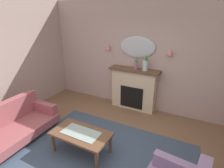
{
  "coord_description": "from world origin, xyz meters",
  "views": [
    {
      "loc": [
        1.4,
        -2.01,
        2.46
      ],
      "look_at": [
        -0.36,
        1.29,
        1.05
      ],
      "focal_mm": 28.79,
      "sensor_mm": 36.0,
      "label": 1
    }
  ],
  "objects": [
    {
      "name": "fireplace",
      "position": [
        -0.23,
        2.32,
        0.57
      ],
      "size": [
        1.36,
        0.36,
        1.16
      ],
      "color": "beige",
      "rests_on": "ground"
    },
    {
      "name": "mantel_vase_right",
      "position": [
        0.07,
        2.29,
        1.35
      ],
      "size": [
        0.13,
        0.13,
        0.43
      ],
      "color": "silver",
      "rests_on": "fireplace"
    },
    {
      "name": "floor",
      "position": [
        0.0,
        0.0,
        -0.05
      ],
      "size": [
        6.72,
        5.98,
        0.1
      ],
      "primitive_type": "cube",
      "color": "brown",
      "rests_on": "ground"
    },
    {
      "name": "coffee_table",
      "position": [
        -0.42,
        0.18,
        0.38
      ],
      "size": [
        1.1,
        0.6,
        0.45
      ],
      "color": "brown",
      "rests_on": "ground"
    },
    {
      "name": "wall_mirror",
      "position": [
        -0.23,
        2.46,
        1.71
      ],
      "size": [
        0.96,
        0.06,
        0.56
      ],
      "primitive_type": "ellipsoid",
      "color": "#B2BCC6"
    },
    {
      "name": "wall_sconce_left",
      "position": [
        -1.08,
        2.41,
        1.66
      ],
      "size": [
        0.14,
        0.14,
        0.14
      ],
      "primitive_type": "cone",
      "color": "#D17066"
    },
    {
      "name": "wall_sconce_right",
      "position": [
        0.62,
        2.41,
        1.66
      ],
      "size": [
        0.14,
        0.14,
        0.14
      ],
      "primitive_type": "cone",
      "color": "#D17066"
    },
    {
      "name": "mantel_vase_left",
      "position": [
        -0.18,
        2.29,
        1.34
      ],
      "size": [
        0.1,
        0.1,
        0.35
      ],
      "color": "#9E6084",
      "rests_on": "fireplace"
    },
    {
      "name": "floral_couch",
      "position": [
        -1.97,
        -0.16,
        0.32
      ],
      "size": [
        0.93,
        1.75,
        0.76
      ],
      "color": "#934C51",
      "rests_on": "ground"
    },
    {
      "name": "patterned_rug",
      "position": [
        0.0,
        0.2,
        0.01
      ],
      "size": [
        3.2,
        2.4,
        0.01
      ],
      "primitive_type": "cube",
      "color": "#38475B",
      "rests_on": "ground"
    },
    {
      "name": "wall_back",
      "position": [
        0.0,
        2.54,
        1.46
      ],
      "size": [
        6.72,
        0.1,
        2.91
      ],
      "primitive_type": "cube",
      "color": "#B29993",
      "rests_on": "ground"
    }
  ]
}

